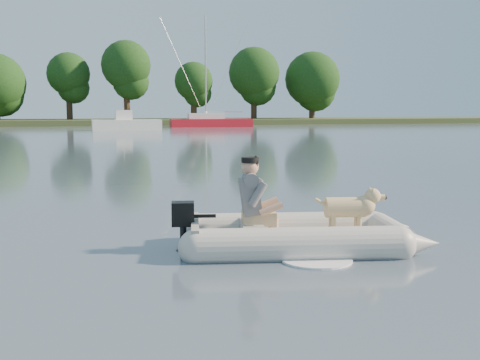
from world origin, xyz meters
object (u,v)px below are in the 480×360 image
object	(u,v)px
motorboat	(126,117)
sailboat	(210,122)
dinghy	(301,207)
dog	(345,211)
man	(252,194)

from	to	relation	value
motorboat	sailboat	xyz separation A→B (m)	(8.89, 7.12, -0.65)
dinghy	dog	distance (m)	0.63
dinghy	sailboat	distance (m)	52.07
dinghy	sailboat	world-z (taller)	sailboat
man	dog	world-z (taller)	man
dinghy	motorboat	xyz separation A→B (m)	(1.79, 43.84, 0.56)
motorboat	sailboat	size ratio (longest dim) A/B	0.53
dinghy	sailboat	size ratio (longest dim) A/B	0.41
motorboat	dog	bearing A→B (deg)	-91.43
dinghy	sailboat	xyz separation A→B (m)	(10.68, 50.96, -0.09)
dinghy	man	size ratio (longest dim) A/B	4.39
man	dog	bearing A→B (deg)	0.00
man	motorboat	xyz separation A→B (m)	(2.44, 43.66, 0.38)
dog	man	bearing A→B (deg)	180.00
dog	motorboat	xyz separation A→B (m)	(1.17, 43.92, 0.63)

